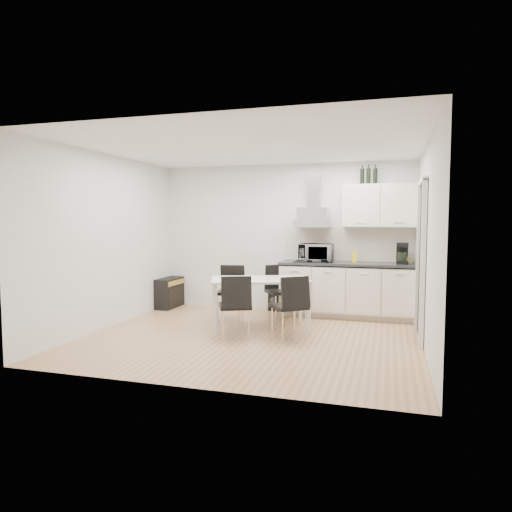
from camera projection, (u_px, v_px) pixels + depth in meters
The scene contains 15 objects.
ground at pixel (252, 337), 6.31m from camera, with size 4.50×4.50×0.00m, color tan.
wall_back at pixel (284, 238), 8.12m from camera, with size 4.50×0.10×2.60m, color silver.
wall_front at pixel (190, 254), 4.29m from camera, with size 4.50×0.10×2.60m, color silver.
wall_left at pixel (108, 241), 6.84m from camera, with size 0.10×4.00×2.60m, color silver.
wall_right at pixel (427, 246), 5.57m from camera, with size 0.10×4.00×2.60m, color silver.
ceiling at pixel (251, 147), 6.10m from camera, with size 4.50×4.50×0.00m, color white.
doorway at pixel (420, 262), 6.13m from camera, with size 0.08×1.04×2.10m, color white.
kitchenette at pixel (350, 268), 7.57m from camera, with size 2.22×0.64×2.52m.
dining_table at pixel (260, 284), 6.77m from camera, with size 1.63×1.26×0.75m.
chair_far_left at pixel (230, 293), 7.37m from camera, with size 0.44×0.50×0.88m, color black, non-canonical shape.
chair_far_right at pixel (281, 292), 7.44m from camera, with size 0.44×0.50×0.88m, color black, non-canonical shape.
chair_near_left at pixel (235, 307), 6.20m from camera, with size 0.44×0.50×0.88m, color black, non-canonical shape.
chair_near_right at pixel (289, 307), 6.17m from camera, with size 0.44×0.50×0.88m, color black, non-canonical shape.
guitar_amp at pixel (170, 293), 8.45m from camera, with size 0.30×0.67×0.55m.
floor_speaker at pixel (274, 302), 8.15m from camera, with size 0.19×0.17×0.32m, color black.
Camera 1 is at (1.80, -5.93, 1.61)m, focal length 32.00 mm.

